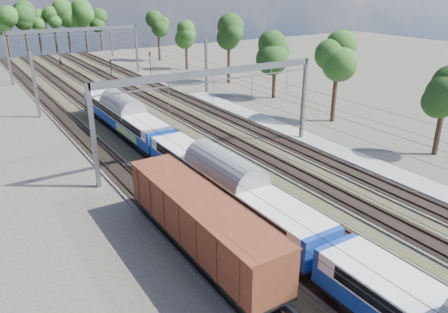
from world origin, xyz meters
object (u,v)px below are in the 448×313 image
freight_boxcar (200,221)px  worker (61,62)px  emu_train (228,180)px  signal_far (150,62)px  signal_near (111,72)px

freight_boxcar → worker: freight_boxcar is taller
emu_train → signal_far: size_ratio=12.83×
signal_near → worker: bearing=111.0°
freight_boxcar → signal_far: bearing=69.7°
freight_boxcar → signal_near: (10.28, 46.65, 0.95)m
worker → signal_near: (1.18, -29.81, 2.49)m
emu_train → freight_boxcar: emu_train is taller
worker → signal_far: (10.25, -24.06, 2.36)m
worker → emu_train: bearing=166.8°
freight_boxcar → worker: (9.10, 76.46, -1.54)m
signal_near → freight_boxcar: bearing=-83.7°
freight_boxcar → signal_near: bearing=77.6°
freight_boxcar → worker: 77.02m
worker → signal_near: signal_near is taller
emu_train → worker: size_ratio=38.15×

